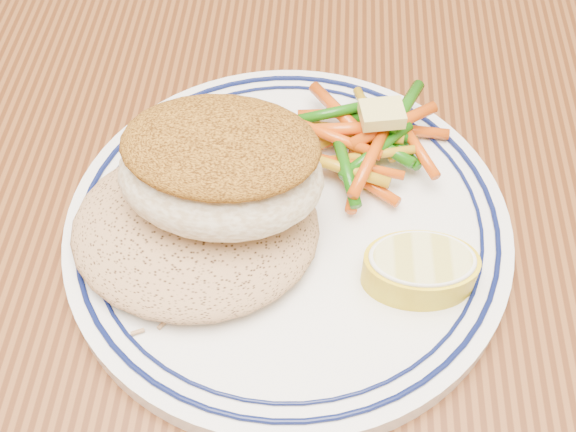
# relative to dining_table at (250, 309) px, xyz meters

# --- Properties ---
(dining_table) EXTENTS (1.50, 0.90, 0.75)m
(dining_table) POSITION_rel_dining_table_xyz_m (0.00, 0.00, 0.00)
(dining_table) COLOR #48220E
(dining_table) RESTS_ON ground
(plate) EXTENTS (0.25, 0.25, 0.02)m
(plate) POSITION_rel_dining_table_xyz_m (0.03, -0.00, 0.11)
(plate) COLOR white
(plate) RESTS_ON dining_table
(rice_pilaf) EXTENTS (0.14, 0.12, 0.03)m
(rice_pilaf) POSITION_rel_dining_table_xyz_m (-0.02, -0.02, 0.12)
(rice_pilaf) COLOR #A67D53
(rice_pilaf) RESTS_ON plate
(fish_fillet) EXTENTS (0.11, 0.08, 0.05)m
(fish_fillet) POSITION_rel_dining_table_xyz_m (-0.01, -0.01, 0.16)
(fish_fillet) COLOR #F3E8C9
(fish_fillet) RESTS_ON rice_pilaf
(vegetable_pile) EXTENTS (0.10, 0.10, 0.03)m
(vegetable_pile) POSITION_rel_dining_table_xyz_m (0.07, 0.05, 0.13)
(vegetable_pile) COLOR #B58713
(vegetable_pile) RESTS_ON plate
(butter_pat) EXTENTS (0.03, 0.02, 0.01)m
(butter_pat) POSITION_rel_dining_table_xyz_m (0.08, 0.05, 0.14)
(butter_pat) COLOR #DACB6A
(butter_pat) RESTS_ON vegetable_pile
(lemon_wedge) EXTENTS (0.06, 0.06, 0.02)m
(lemon_wedge) POSITION_rel_dining_table_xyz_m (0.10, -0.04, 0.12)
(lemon_wedge) COLOR yellow
(lemon_wedge) RESTS_ON plate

